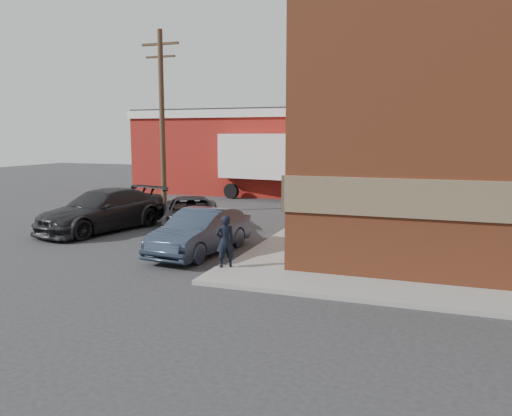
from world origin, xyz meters
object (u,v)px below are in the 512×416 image
Objects in this scene: box_truck at (283,162)px; suv_b at (102,210)px; sedan at (200,232)px; warehouse at (262,151)px; man at (225,241)px; utility_pole at (162,118)px; suv_a at (191,215)px.

suv_b is at bearing -101.15° from box_truck.
box_truck is at bearing 101.08° from sedan.
warehouse is at bearing 108.18° from sedan.
man is 0.26× the size of suv_b.
warehouse is 1.81× the size of utility_pole.
suv_a is at bearing -89.95° from man.
sedan is at bearing -53.01° from utility_pole.
man is at bearing -71.42° from box_truck.
sedan is 0.89× the size of suv_a.
utility_pole is 12.40m from man.
box_truck reaches higher than sedan.
warehouse reaches higher than suv_b.
utility_pole is 2.01× the size of sedan.
sedan is at bearing -9.49° from suv_b.
man reaches higher than sedan.
warehouse reaches higher than sedan.
sedan is 3.84m from suv_a.
sedan is 14.61m from box_truck.
man is 0.34× the size of sedan.
man is at bearing -74.02° from warehouse.
suv_a is at bearing -81.79° from warehouse.
warehouse is at bearing 69.28° from suv_a.
suv_b is 0.70× the size of box_truck.
warehouse is 3.23× the size of suv_a.
warehouse is 3.64× the size of sedan.
sedan is at bearing -76.42° from box_truck.
warehouse is 19.14m from sedan.
suv_a is at bearing 126.69° from sedan.
man is 16.48m from box_truck.
box_truck is (4.18, 12.07, 1.45)m from suv_b.
suv_b is at bearing -94.97° from warehouse.
suv_a is 3.73m from suv_b.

